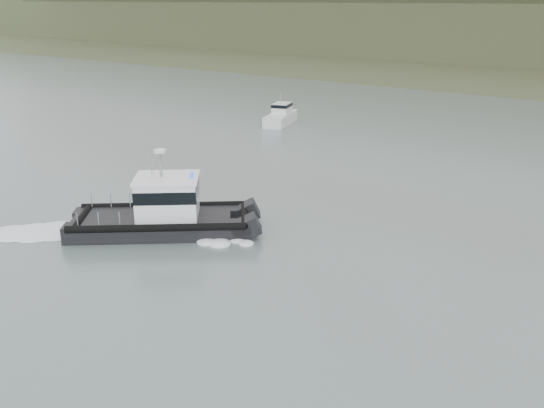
{
  "coord_description": "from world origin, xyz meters",
  "views": [
    {
      "loc": [
        20.28,
        -17.16,
        13.21
      ],
      "look_at": [
        1.38,
        8.42,
        2.4
      ],
      "focal_mm": 40.0,
      "sensor_mm": 36.0,
      "label": 1
    }
  ],
  "objects": [
    {
      "name": "motorboat",
      "position": [
        -18.54,
        37.04,
        0.87
      ],
      "size": [
        4.04,
        6.72,
        3.5
      ],
      "rotation": [
        0.0,
        0.0,
        0.32
      ],
      "color": "silver",
      "rests_on": "ground"
    },
    {
      "name": "ground",
      "position": [
        0.0,
        0.0,
        0.0
      ],
      "size": [
        400.0,
        400.0,
        0.0
      ],
      "primitive_type": "plane",
      "color": "#546461",
      "rests_on": "ground"
    },
    {
      "name": "patrol_boat",
      "position": [
        -4.99,
        6.15,
        1.3
      ],
      "size": [
        10.74,
        9.82,
        5.2
      ],
      "rotation": [
        0.0,
        0.0,
        -0.88
      ],
      "color": "black",
      "rests_on": "ground"
    }
  ]
}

